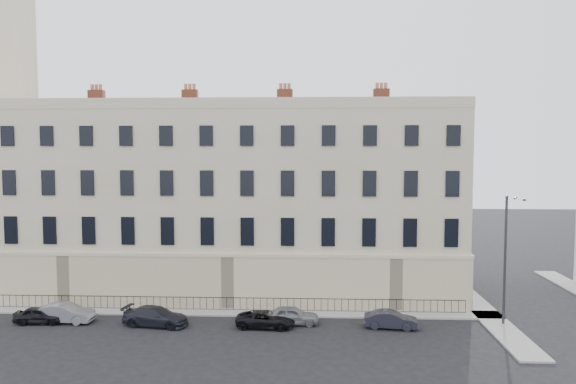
{
  "coord_description": "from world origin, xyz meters",
  "views": [
    {
      "loc": [
        0.38,
        -35.21,
        11.94
      ],
      "look_at": [
        -1.65,
        10.0,
        8.55
      ],
      "focal_mm": 35.0,
      "sensor_mm": 36.0,
      "label": 1
    }
  ],
  "objects_px": {
    "car_a": "(40,315)",
    "streetlamp": "(507,254)",
    "car_d": "(265,319)",
    "car_f": "(391,320)",
    "car_c": "(156,316)",
    "car_e": "(292,315)",
    "car_b": "(64,313)"
  },
  "relations": [
    {
      "from": "car_e",
      "to": "car_a",
      "type": "bearing_deg",
      "value": 90.67
    },
    {
      "from": "car_e",
      "to": "car_c",
      "type": "bearing_deg",
      "value": 93.2
    },
    {
      "from": "car_c",
      "to": "car_d",
      "type": "relative_size",
      "value": 1.13
    },
    {
      "from": "car_a",
      "to": "car_f",
      "type": "bearing_deg",
      "value": -93.41
    },
    {
      "from": "car_a",
      "to": "car_d",
      "type": "distance_m",
      "value": 15.64
    },
    {
      "from": "car_e",
      "to": "streetlamp",
      "type": "relative_size",
      "value": 0.41
    },
    {
      "from": "car_d",
      "to": "car_f",
      "type": "xyz_separation_m",
      "value": [
        8.43,
        0.17,
        0.04
      ]
    },
    {
      "from": "car_d",
      "to": "car_f",
      "type": "bearing_deg",
      "value": -84.67
    },
    {
      "from": "car_c",
      "to": "streetlamp",
      "type": "xyz_separation_m",
      "value": [
        23.75,
        1.05,
        4.29
      ]
    },
    {
      "from": "car_a",
      "to": "car_e",
      "type": "xyz_separation_m",
      "value": [
        17.39,
        0.58,
        0.05
      ]
    },
    {
      "from": "streetlamp",
      "to": "car_d",
      "type": "bearing_deg",
      "value": -151.97
    },
    {
      "from": "car_a",
      "to": "car_c",
      "type": "xyz_separation_m",
      "value": [
        8.14,
        -0.14,
        0.07
      ]
    },
    {
      "from": "car_b",
      "to": "car_e",
      "type": "xyz_separation_m",
      "value": [
        15.79,
        0.3,
        -0.05
      ]
    },
    {
      "from": "car_a",
      "to": "streetlamp",
      "type": "height_order",
      "value": "streetlamp"
    },
    {
      "from": "car_f",
      "to": "car_e",
      "type": "bearing_deg",
      "value": 91.67
    },
    {
      "from": "car_b",
      "to": "streetlamp",
      "type": "relative_size",
      "value": 0.46
    },
    {
      "from": "car_f",
      "to": "streetlamp",
      "type": "xyz_separation_m",
      "value": [
        7.81,
        0.93,
        4.35
      ]
    },
    {
      "from": "car_f",
      "to": "streetlamp",
      "type": "relative_size",
      "value": 0.4
    },
    {
      "from": "car_e",
      "to": "streetlamp",
      "type": "bearing_deg",
      "value": -89.92
    },
    {
      "from": "car_d",
      "to": "car_e",
      "type": "relative_size",
      "value": 1.07
    },
    {
      "from": "car_b",
      "to": "car_f",
      "type": "distance_m",
      "value": 22.48
    },
    {
      "from": "car_c",
      "to": "car_e",
      "type": "relative_size",
      "value": 1.21
    },
    {
      "from": "car_d",
      "to": "car_f",
      "type": "height_order",
      "value": "car_f"
    },
    {
      "from": "car_c",
      "to": "car_a",
      "type": "bearing_deg",
      "value": 98.02
    },
    {
      "from": "car_b",
      "to": "car_f",
      "type": "relative_size",
      "value": 1.14
    },
    {
      "from": "car_c",
      "to": "car_b",
      "type": "bearing_deg",
      "value": 95.35
    },
    {
      "from": "car_f",
      "to": "car_c",
      "type": "bearing_deg",
      "value": 97.18
    },
    {
      "from": "car_b",
      "to": "car_f",
      "type": "xyz_separation_m",
      "value": [
        22.48,
        -0.29,
        -0.08
      ]
    },
    {
      "from": "car_e",
      "to": "streetlamp",
      "type": "height_order",
      "value": "streetlamp"
    },
    {
      "from": "car_a",
      "to": "car_f",
      "type": "relative_size",
      "value": 0.94
    },
    {
      "from": "car_d",
      "to": "streetlamp",
      "type": "distance_m",
      "value": 16.86
    },
    {
      "from": "car_e",
      "to": "streetlamp",
      "type": "xyz_separation_m",
      "value": [
        14.5,
        0.33,
        4.31
      ]
    }
  ]
}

